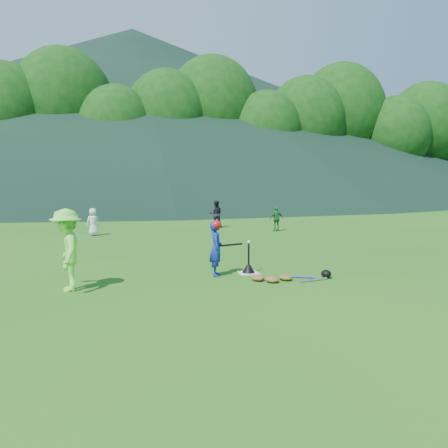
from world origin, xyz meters
name	(u,v)px	position (x,y,z in m)	size (l,w,h in m)	color
ground	(249,273)	(0.00, 0.00, 0.00)	(120.00, 120.00, 0.00)	#1A6116
home_plate	(249,273)	(0.00, 0.00, 0.01)	(0.45, 0.45, 0.02)	silver
baseball	(249,242)	(0.00, 0.00, 0.74)	(0.08, 0.08, 0.08)	white
batter_child	(216,249)	(-0.79, -0.07, 0.62)	(0.45, 0.30, 1.24)	navy
adult_coach	(67,250)	(-3.91, -0.69, 0.81)	(1.04, 0.60, 1.62)	#7CF848
fielder_a	(93,222)	(-3.93, 7.78, 0.53)	(0.52, 0.34, 1.06)	silver
fielder_b	(216,214)	(1.26, 9.47, 0.61)	(0.59, 0.46, 1.22)	black
fielder_c	(277,219)	(3.44, 7.54, 0.52)	(0.61, 0.25, 1.04)	#21702E
batting_tee	(249,268)	(0.00, 0.00, 0.13)	(0.30, 0.30, 0.68)	black
batter_gear	(217,226)	(-0.76, -0.07, 1.12)	(0.73, 0.26, 0.60)	red
equipment_pile	(286,277)	(0.59, -0.86, 0.07)	(1.80, 0.62, 0.19)	olive
outfield_fence	(156,196)	(0.00, 28.00, 0.70)	(70.07, 0.08, 1.33)	gray
tree_line	(152,116)	(0.20, 33.83, 8.21)	(70.04, 11.40, 14.82)	#382314
distant_hills	(95,113)	(-7.63, 81.81, 14.98)	(155.00, 140.00, 32.00)	black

